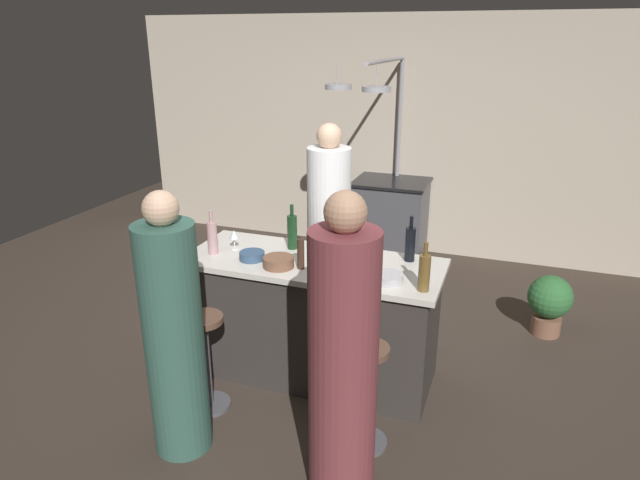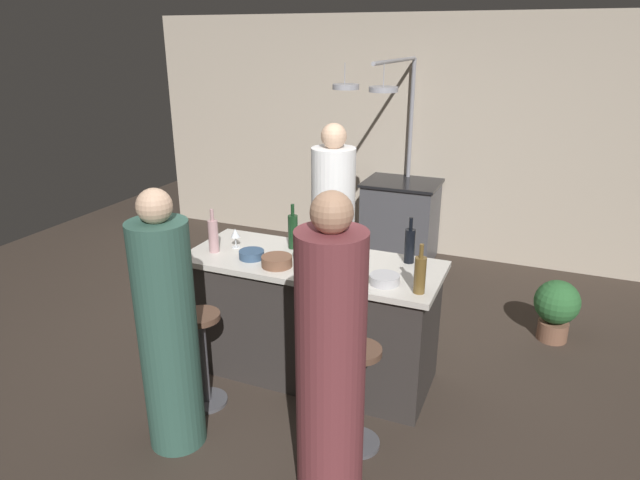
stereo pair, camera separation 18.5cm
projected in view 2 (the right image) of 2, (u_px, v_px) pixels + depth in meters
The scene contains 22 objects.
ground_plane at pixel (312, 371), 4.16m from camera, with size 9.00×9.00×0.00m, color #382D26.
back_wall at pixel (413, 138), 6.18m from camera, with size 6.40×0.16×2.60m, color #BCAD99.
kitchen_island at pixel (312, 318), 4.00m from camera, with size 1.80×0.72×0.90m.
stove_range at pixel (400, 221), 6.12m from camera, with size 0.80×0.64×0.89m.
chef at pixel (333, 233), 4.68m from camera, with size 0.36×0.36×1.72m.
bar_stool_right at pixel (358, 393), 3.28m from camera, with size 0.28×0.28×0.68m.
guest_right at pixel (331, 364), 2.82m from camera, with size 0.36×0.36×1.70m.
bar_stool_left at pixel (203, 355), 3.68m from camera, with size 0.28×0.28×0.68m.
guest_left at pixel (168, 333), 3.20m from camera, with size 0.34×0.34×1.61m.
overhead_pot_rack at pixel (389, 114), 5.33m from camera, with size 0.59×1.45×2.17m.
potted_plant at pixel (556, 307), 4.50m from camera, with size 0.36×0.36×0.52m.
pepper_mill at pixel (299, 253), 3.68m from camera, with size 0.05×0.05×0.21m, color #382319.
wine_bottle_red at pixel (293, 231), 4.03m from camera, with size 0.07×0.07×0.33m.
wine_bottle_dark at pixel (410, 245), 3.77m from camera, with size 0.07×0.07×0.32m.
wine_bottle_amber at pixel (420, 274), 3.32m from camera, with size 0.07×0.07×0.31m.
wine_bottle_rose at pixel (213, 235), 3.96m from camera, with size 0.07×0.07×0.32m.
wine_bottle_white at pixel (357, 257), 3.56m from camera, with size 0.07×0.07×0.33m.
wine_glass_by_chef at pixel (341, 254), 3.68m from camera, with size 0.07×0.07×0.15m.
wine_glass_near_left_guest at pixel (235, 234), 4.05m from camera, with size 0.07×0.07×0.15m.
mixing_bowl_blue at pixel (252, 254), 3.87m from camera, with size 0.18×0.18×0.06m, color #334C6B.
mixing_bowl_wooden at pixel (277, 261), 3.74m from camera, with size 0.21×0.21×0.07m, color brown.
mixing_bowl_steel at pixel (385, 279), 3.48m from camera, with size 0.19×0.19×0.06m, color #B7B7BC.
Camera 2 is at (1.43, -3.26, 2.36)m, focal length 31.13 mm.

